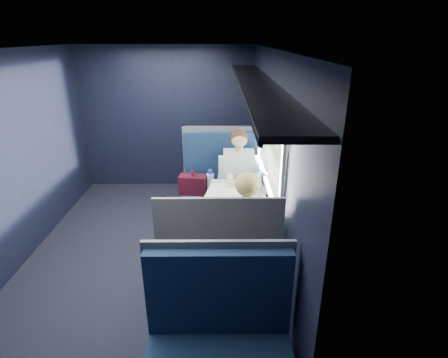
{
  "coord_description": "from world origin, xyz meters",
  "views": [
    {
      "loc": [
        0.87,
        -3.57,
        2.42
      ],
      "look_at": [
        0.9,
        0.0,
        0.95
      ],
      "focal_mm": 28.0,
      "sensor_mm": 36.0,
      "label": 1
    }
  ],
  "objects_px": {
    "laptop": "(260,185)",
    "cup": "(255,178)",
    "man": "(239,175)",
    "seat_bay_near": "(219,190)",
    "seat_row_front": "(220,168)",
    "table": "(236,202)",
    "seat_row_back": "(219,351)",
    "woman": "(246,229)",
    "seat_bay_far": "(219,268)",
    "bottle_small": "(258,179)"
  },
  "relations": [
    {
      "from": "man",
      "to": "laptop",
      "type": "bearing_deg",
      "value": -67.71
    },
    {
      "from": "seat_bay_far",
      "to": "woman",
      "type": "bearing_deg",
      "value": 33.82
    },
    {
      "from": "seat_bay_far",
      "to": "cup",
      "type": "bearing_deg",
      "value": 71.73
    },
    {
      "from": "seat_bay_near",
      "to": "cup",
      "type": "xyz_separation_m",
      "value": [
        0.45,
        -0.43,
        0.36
      ]
    },
    {
      "from": "man",
      "to": "bottle_small",
      "type": "xyz_separation_m",
      "value": [
        0.21,
        -0.43,
        0.12
      ]
    },
    {
      "from": "table",
      "to": "man",
      "type": "bearing_deg",
      "value": 84.48
    },
    {
      "from": "seat_row_back",
      "to": "woman",
      "type": "xyz_separation_m",
      "value": [
        0.25,
        1.09,
        0.32
      ]
    },
    {
      "from": "seat_row_back",
      "to": "laptop",
      "type": "relative_size",
      "value": 2.93
    },
    {
      "from": "seat_bay_far",
      "to": "man",
      "type": "distance_m",
      "value": 1.62
    },
    {
      "from": "seat_row_front",
      "to": "laptop",
      "type": "relative_size",
      "value": 2.93
    },
    {
      "from": "table",
      "to": "woman",
      "type": "height_order",
      "value": "woman"
    },
    {
      "from": "laptop",
      "to": "cup",
      "type": "xyz_separation_m",
      "value": [
        -0.03,
        0.27,
        -0.03
      ]
    },
    {
      "from": "seat_bay_far",
      "to": "seat_row_front",
      "type": "distance_m",
      "value": 2.67
    },
    {
      "from": "table",
      "to": "man",
      "type": "distance_m",
      "value": 0.7
    },
    {
      "from": "table",
      "to": "bottle_small",
      "type": "height_order",
      "value": "bottle_small"
    },
    {
      "from": "seat_row_front",
      "to": "laptop",
      "type": "distance_m",
      "value": 1.74
    },
    {
      "from": "laptop",
      "to": "cup",
      "type": "distance_m",
      "value": 0.28
    },
    {
      "from": "laptop",
      "to": "bottle_small",
      "type": "xyz_separation_m",
      "value": [
        -0.01,
        0.1,
        0.03
      ]
    },
    {
      "from": "seat_row_front",
      "to": "bottle_small",
      "type": "relative_size",
      "value": 4.96
    },
    {
      "from": "man",
      "to": "laptop",
      "type": "distance_m",
      "value": 0.58
    },
    {
      "from": "seat_row_back",
      "to": "seat_bay_near",
      "type": "bearing_deg",
      "value": 90.4
    },
    {
      "from": "seat_bay_far",
      "to": "laptop",
      "type": "bearing_deg",
      "value": 65.8
    },
    {
      "from": "man",
      "to": "cup",
      "type": "xyz_separation_m",
      "value": [
        0.18,
        -0.26,
        0.06
      ]
    },
    {
      "from": "seat_row_back",
      "to": "table",
      "type": "bearing_deg",
      "value": 84.2
    },
    {
      "from": "woman",
      "to": "bottle_small",
      "type": "bearing_deg",
      "value": 77.66
    },
    {
      "from": "table",
      "to": "cup",
      "type": "height_order",
      "value": "cup"
    },
    {
      "from": "bottle_small",
      "to": "seat_bay_far",
      "type": "bearing_deg",
      "value": -112.09
    },
    {
      "from": "seat_bay_near",
      "to": "seat_row_back",
      "type": "bearing_deg",
      "value": -89.6
    },
    {
      "from": "table",
      "to": "laptop",
      "type": "xyz_separation_m",
      "value": [
        0.29,
        0.17,
        0.15
      ]
    },
    {
      "from": "seat_bay_near",
      "to": "laptop",
      "type": "distance_m",
      "value": 0.94
    },
    {
      "from": "seat_row_back",
      "to": "woman",
      "type": "relative_size",
      "value": 0.88
    },
    {
      "from": "table",
      "to": "bottle_small",
      "type": "bearing_deg",
      "value": 43.4
    },
    {
      "from": "man",
      "to": "laptop",
      "type": "height_order",
      "value": "man"
    },
    {
      "from": "seat_bay_near",
      "to": "seat_row_back",
      "type": "xyz_separation_m",
      "value": [
        0.02,
        -2.66,
        -0.01
      ]
    },
    {
      "from": "seat_row_back",
      "to": "bottle_small",
      "type": "relative_size",
      "value": 4.96
    },
    {
      "from": "seat_row_back",
      "to": "man",
      "type": "xyz_separation_m",
      "value": [
        0.25,
        2.5,
        0.31
      ]
    },
    {
      "from": "seat_row_front",
      "to": "seat_row_back",
      "type": "bearing_deg",
      "value": -90.0
    },
    {
      "from": "seat_row_back",
      "to": "laptop",
      "type": "bearing_deg",
      "value": 76.59
    },
    {
      "from": "seat_row_front",
      "to": "woman",
      "type": "relative_size",
      "value": 0.88
    },
    {
      "from": "woman",
      "to": "laptop",
      "type": "height_order",
      "value": "woman"
    },
    {
      "from": "seat_bay_far",
      "to": "man",
      "type": "xyz_separation_m",
      "value": [
        0.25,
        1.57,
        0.3
      ]
    },
    {
      "from": "man",
      "to": "seat_bay_far",
      "type": "bearing_deg",
      "value": -99.03
    },
    {
      "from": "table",
      "to": "laptop",
      "type": "relative_size",
      "value": 2.53
    },
    {
      "from": "bottle_small",
      "to": "laptop",
      "type": "bearing_deg",
      "value": -86.89
    },
    {
      "from": "table",
      "to": "seat_row_back",
      "type": "relative_size",
      "value": 0.86
    },
    {
      "from": "bottle_small",
      "to": "seat_row_front",
      "type": "bearing_deg",
      "value": 106.81
    },
    {
      "from": "laptop",
      "to": "seat_row_front",
      "type": "bearing_deg",
      "value": 106.02
    },
    {
      "from": "seat_bay_near",
      "to": "cup",
      "type": "distance_m",
      "value": 0.72
    },
    {
      "from": "table",
      "to": "laptop",
      "type": "height_order",
      "value": "laptop"
    },
    {
      "from": "seat_bay_near",
      "to": "man",
      "type": "xyz_separation_m",
      "value": [
        0.27,
        -0.17,
        0.29
      ]
    }
  ]
}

